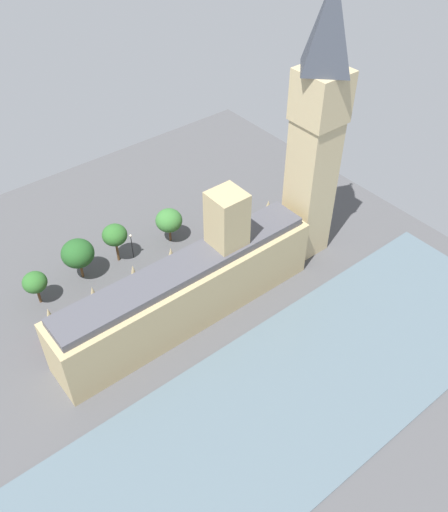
{
  "coord_description": "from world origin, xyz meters",
  "views": [
    {
      "loc": [
        -65.87,
        41.64,
        84.14
      ],
      "look_at": [
        1.0,
        -11.78,
        7.66
      ],
      "focal_mm": 38.74,
      "sensor_mm": 36.0,
      "label": 1
    }
  ],
  "objects_px": {
    "clock_tower": "(318,125)",
    "plane_tree_corner": "(115,235)",
    "car_dark_green_under_trees": "(140,277)",
    "parliament_building": "(191,286)",
    "double_decker_bus_far_end": "(73,319)",
    "plane_tree_by_river_gate": "(35,282)",
    "street_lamp_slot_10": "(131,242)",
    "car_silver_trailing": "(120,302)",
    "car_white_kerbside": "(169,261)",
    "double_decker_bus_midblock": "(225,240)",
    "plane_tree_near_tower": "(169,220)",
    "plane_tree_opposite_hall": "(78,253)",
    "pedestrian_leading": "(166,290)"
  },
  "relations": [
    {
      "from": "clock_tower",
      "to": "plane_tree_corner",
      "type": "relative_size",
      "value": 6.26
    },
    {
      "from": "clock_tower",
      "to": "plane_tree_corner",
      "type": "height_order",
      "value": "clock_tower"
    },
    {
      "from": "car_dark_green_under_trees",
      "to": "plane_tree_corner",
      "type": "height_order",
      "value": "plane_tree_corner"
    },
    {
      "from": "parliament_building",
      "to": "car_dark_green_under_trees",
      "type": "distance_m",
      "value": 16.79
    },
    {
      "from": "double_decker_bus_far_end",
      "to": "plane_tree_by_river_gate",
      "type": "bearing_deg",
      "value": 11.66
    },
    {
      "from": "street_lamp_slot_10",
      "to": "car_silver_trailing",
      "type": "bearing_deg",
      "value": 137.73
    },
    {
      "from": "car_white_kerbside",
      "to": "double_decker_bus_far_end",
      "type": "height_order",
      "value": "double_decker_bus_far_end"
    },
    {
      "from": "double_decker_bus_midblock",
      "to": "car_silver_trailing",
      "type": "distance_m",
      "value": 28.27
    },
    {
      "from": "clock_tower",
      "to": "car_dark_green_under_trees",
      "type": "relative_size",
      "value": 14.08
    },
    {
      "from": "car_dark_green_under_trees",
      "to": "plane_tree_by_river_gate",
      "type": "distance_m",
      "value": 21.58
    },
    {
      "from": "plane_tree_near_tower",
      "to": "street_lamp_slot_10",
      "type": "distance_m",
      "value": 10.16
    },
    {
      "from": "plane_tree_corner",
      "to": "plane_tree_near_tower",
      "type": "relative_size",
      "value": 1.14
    },
    {
      "from": "car_white_kerbside",
      "to": "street_lamp_slot_10",
      "type": "relative_size",
      "value": 0.71
    },
    {
      "from": "plane_tree_opposite_hall",
      "to": "street_lamp_slot_10",
      "type": "relative_size",
      "value": 1.45
    },
    {
      "from": "double_decker_bus_midblock",
      "to": "car_white_kerbside",
      "type": "relative_size",
      "value": 2.19
    },
    {
      "from": "parliament_building",
      "to": "car_dark_green_under_trees",
      "type": "xyz_separation_m",
      "value": [
        14.97,
        3.35,
        -6.82
      ]
    },
    {
      "from": "plane_tree_corner",
      "to": "street_lamp_slot_10",
      "type": "height_order",
      "value": "plane_tree_corner"
    },
    {
      "from": "car_white_kerbside",
      "to": "plane_tree_opposite_hall",
      "type": "relative_size",
      "value": 0.49
    },
    {
      "from": "double_decker_bus_midblock",
      "to": "double_decker_bus_far_end",
      "type": "distance_m",
      "value": 38.27
    },
    {
      "from": "double_decker_bus_midblock",
      "to": "plane_tree_corner",
      "type": "height_order",
      "value": "plane_tree_corner"
    },
    {
      "from": "plane_tree_opposite_hall",
      "to": "double_decker_bus_midblock",
      "type": "bearing_deg",
      "value": -112.05
    },
    {
      "from": "double_decker_bus_far_end",
      "to": "plane_tree_by_river_gate",
      "type": "distance_m",
      "value": 11.66
    },
    {
      "from": "double_decker_bus_midblock",
      "to": "double_decker_bus_far_end",
      "type": "height_order",
      "value": "same"
    },
    {
      "from": "car_dark_green_under_trees",
      "to": "street_lamp_slot_10",
      "type": "xyz_separation_m",
      "value": [
        7.22,
        -2.86,
        3.77
      ]
    },
    {
      "from": "car_dark_green_under_trees",
      "to": "clock_tower",
      "type": "bearing_deg",
      "value": -114.21
    },
    {
      "from": "car_white_kerbside",
      "to": "car_silver_trailing",
      "type": "height_order",
      "value": "same"
    },
    {
      "from": "parliament_building",
      "to": "clock_tower",
      "type": "height_order",
      "value": "clock_tower"
    },
    {
      "from": "car_white_kerbside",
      "to": "car_dark_green_under_trees",
      "type": "bearing_deg",
      "value": -90.35
    },
    {
      "from": "parliament_building",
      "to": "car_white_kerbside",
      "type": "xyz_separation_m",
      "value": [
        15.29,
        -4.5,
        -6.82
      ]
    },
    {
      "from": "car_dark_green_under_trees",
      "to": "double_decker_bus_far_end",
      "type": "relative_size",
      "value": 0.41
    },
    {
      "from": "parliament_building",
      "to": "plane_tree_by_river_gate",
      "type": "relative_size",
      "value": 7.17
    },
    {
      "from": "double_decker_bus_midblock",
      "to": "car_silver_trailing",
      "type": "xyz_separation_m",
      "value": [
        -0.47,
        28.21,
        -1.75
      ]
    },
    {
      "from": "clock_tower",
      "to": "plane_tree_by_river_gate",
      "type": "xyz_separation_m",
      "value": [
        21.41,
        55.52,
        -25.65
      ]
    },
    {
      "from": "double_decker_bus_midblock",
      "to": "plane_tree_near_tower",
      "type": "bearing_deg",
      "value": -142.84
    },
    {
      "from": "double_decker_bus_far_end",
      "to": "plane_tree_corner",
      "type": "bearing_deg",
      "value": -55.16
    },
    {
      "from": "double_decker_bus_far_end",
      "to": "clock_tower",
      "type": "bearing_deg",
      "value": -101.74
    },
    {
      "from": "double_decker_bus_midblock",
      "to": "street_lamp_slot_10",
      "type": "xyz_separation_m",
      "value": [
        10.62,
        18.13,
        2.03
      ]
    },
    {
      "from": "car_white_kerbside",
      "to": "plane_tree_near_tower",
      "type": "relative_size",
      "value": 0.57
    },
    {
      "from": "car_silver_trailing",
      "to": "double_decker_bus_far_end",
      "type": "relative_size",
      "value": 0.41
    },
    {
      "from": "double_decker_bus_midblock",
      "to": "car_white_kerbside",
      "type": "bearing_deg",
      "value": -106.1
    },
    {
      "from": "plane_tree_opposite_hall",
      "to": "plane_tree_by_river_gate",
      "type": "bearing_deg",
      "value": 97.36
    },
    {
      "from": "parliament_building",
      "to": "plane_tree_near_tower",
      "type": "bearing_deg",
      "value": -23.55
    },
    {
      "from": "double_decker_bus_midblock",
      "to": "plane_tree_near_tower",
      "type": "xyz_separation_m",
      "value": [
        10.48,
        8.04,
        3.22
      ]
    },
    {
      "from": "parliament_building",
      "to": "clock_tower",
      "type": "bearing_deg",
      "value": -88.24
    },
    {
      "from": "double_decker_bus_far_end",
      "to": "plane_tree_near_tower",
      "type": "xyz_separation_m",
      "value": [
        10.64,
        -30.23,
        3.22
      ]
    },
    {
      "from": "pedestrian_leading",
      "to": "street_lamp_slot_10",
      "type": "height_order",
      "value": "street_lamp_slot_10"
    },
    {
      "from": "pedestrian_leading",
      "to": "plane_tree_opposite_hall",
      "type": "height_order",
      "value": "plane_tree_opposite_hall"
    },
    {
      "from": "car_silver_trailing",
      "to": "pedestrian_leading",
      "type": "distance_m",
      "value": 9.89
    },
    {
      "from": "clock_tower",
      "to": "plane_tree_corner",
      "type": "distance_m",
      "value": 48.85
    },
    {
      "from": "car_dark_green_under_trees",
      "to": "plane_tree_corner",
      "type": "xyz_separation_m",
      "value": [
        8.63,
        0.18,
        6.37
      ]
    }
  ]
}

